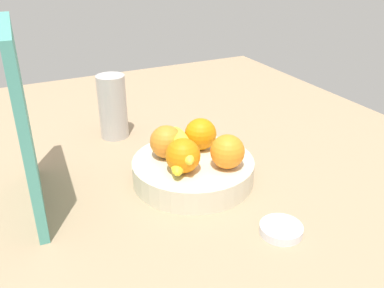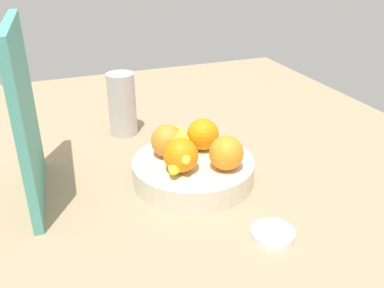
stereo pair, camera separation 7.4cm
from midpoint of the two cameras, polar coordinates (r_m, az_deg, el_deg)
The scene contains 10 objects.
ground_plane at distance 93.90cm, azimuth -1.73°, elevation -6.18°, with size 180.00×140.00×3.00cm, color #9F8464.
fruit_bowl at distance 92.80cm, azimuth -2.28°, elevation -3.68°, with size 26.87×26.87×5.12cm, color beige.
orange_front_left at distance 87.31cm, azimuth 2.46°, elevation -1.09°, with size 7.30×7.30×7.30cm, color orange.
orange_front_right at distance 95.07cm, azimuth -1.04°, elevation 1.33°, with size 7.30×7.30×7.30cm, color orange.
orange_center at distance 91.89cm, azimuth -5.81°, elevation 0.26°, with size 7.30×7.30×7.30cm, color orange.
orange_back_left at distance 85.81cm, azimuth -3.71°, elevation -1.64°, with size 7.30×7.30×7.30cm, color orange.
banana_bunch at distance 89.47cm, azimuth -3.88°, elevation -0.81°, with size 17.46×11.88×6.20cm.
cutting_board at distance 85.40cm, azimuth -24.30°, elevation 2.65°, with size 28.00×1.80×36.00cm, color teal.
thermos_tumbler at distance 114.16cm, azimuth -12.60°, elevation 4.96°, with size 7.49×7.49×17.13cm, color #BBB5B3.
jar_lid at distance 79.21cm, azimuth 9.42°, elevation -11.50°, with size 7.94×7.94×1.64cm, color white.
Camera 1 is at (-70.72, 35.97, 48.92)cm, focal length 39.09 mm.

